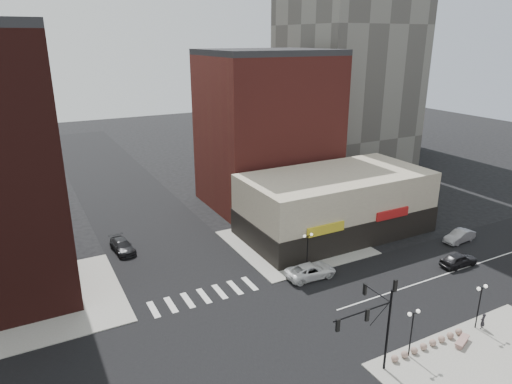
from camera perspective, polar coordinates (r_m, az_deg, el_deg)
ground at (r=40.44m, az=-1.84°, el=-18.22°), size 240.00×240.00×0.00m
road_ew at (r=40.44m, az=-1.84°, el=-18.21°), size 200.00×14.00×0.02m
road_ns at (r=40.44m, az=-1.84°, el=-18.21°), size 14.00×200.00×0.02m
sidewalk_nw at (r=49.89m, az=-25.31°, el=-12.34°), size 15.00×15.00×0.12m
sidewalk_ne at (r=57.49m, az=4.79°, el=-6.29°), size 15.00×15.00×0.12m
building_ne_midrise at (r=68.60m, az=1.44°, el=7.53°), size 18.00×15.00×22.00m
building_ne_row at (r=60.14m, az=9.84°, el=-2.01°), size 24.20×12.20×8.00m
traffic_signal at (r=35.79m, az=14.79°, el=-14.69°), size 5.59×3.09×7.77m
street_lamp_se_a at (r=38.93m, az=19.00°, el=-15.09°), size 1.22×0.32×4.16m
street_lamp_se_b at (r=44.51m, az=26.28°, el=-11.58°), size 1.22×0.32×4.16m
street_lamp_ne at (r=49.98m, az=6.49°, el=-6.27°), size 1.22×0.32×4.16m
bollard_row at (r=41.94m, az=20.72°, el=-17.40°), size 7.93×0.58×0.58m
white_suv at (r=49.58m, az=6.86°, el=-9.76°), size 5.65×2.81×1.54m
dark_sedan_east at (r=56.31m, az=24.00°, el=-7.73°), size 4.58×1.98×1.54m
silver_sedan at (r=62.72m, az=24.09°, el=-5.07°), size 4.68×1.99×1.50m
dark_sedan_north at (r=57.08m, az=-16.36°, el=-6.48°), size 2.54×5.21×1.46m
pedestrian at (r=45.79m, az=26.48°, el=-14.25°), size 0.59×0.42×1.51m
stone_bench at (r=43.40m, az=24.36°, el=-16.65°), size 2.08×1.29×0.47m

